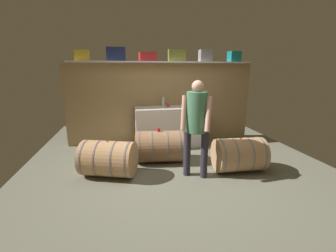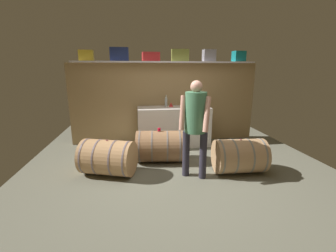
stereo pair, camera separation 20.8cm
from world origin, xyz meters
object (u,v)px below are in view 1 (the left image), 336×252
(wine_barrel_near, at_px, (159,146))
(tasting_cup, at_px, (159,130))
(wine_barrel_far, at_px, (239,155))
(toolcase_olive, at_px, (177,55))
(toolcase_teal, at_px, (234,57))
(winemaker_pouring, at_px, (197,120))
(toolcase_red, at_px, (148,57))
(work_cabinet, at_px, (171,126))
(wine_glass, at_px, (200,101))
(wine_barrel_flank, at_px, (108,159))
(wine_bottle_clear, at_px, (163,101))
(toolcase_yellow, at_px, (82,55))
(red_funnel, at_px, (168,105))
(toolcase_grey, at_px, (205,56))
(toolcase_navy, at_px, (116,54))

(wine_barrel_near, bearing_deg, tasting_cup, -173.25)
(wine_barrel_near, bearing_deg, wine_barrel_far, -20.78)
(toolcase_olive, xyz_separation_m, wine_barrel_far, (0.74, -1.93, -1.84))
(toolcase_olive, relative_size, toolcase_teal, 1.45)
(tasting_cup, height_order, winemaker_pouring, winemaker_pouring)
(toolcase_red, relative_size, work_cabinet, 0.23)
(wine_glass, bearing_deg, wine_barrel_far, -85.26)
(toolcase_olive, xyz_separation_m, wine_barrel_flank, (-1.60, -1.68, -1.84))
(wine_bottle_clear, relative_size, wine_barrel_far, 0.31)
(toolcase_yellow, relative_size, wine_barrel_far, 0.34)
(red_funnel, xyz_separation_m, winemaker_pouring, (0.11, -1.87, 0.02))
(wine_bottle_clear, bearing_deg, toolcase_grey, 4.59)
(toolcase_olive, xyz_separation_m, wine_bottle_clear, (-0.35, -0.09, -1.09))
(red_funnel, distance_m, tasting_cup, 1.21)
(toolcase_red, bearing_deg, toolcase_olive, -4.40)
(red_funnel, bearing_deg, wine_glass, 3.85)
(work_cabinet, bearing_deg, tasting_cup, -114.93)
(toolcase_olive, bearing_deg, wine_barrel_flank, -131.08)
(toolcase_teal, distance_m, red_funnel, 2.06)
(toolcase_yellow, bearing_deg, wine_barrel_far, -37.30)
(toolcase_teal, bearing_deg, toolcase_red, 175.61)
(wine_glass, bearing_deg, toolcase_teal, 4.64)
(wine_barrel_near, relative_size, tasting_cup, 16.18)
(toolcase_olive, relative_size, winemaker_pouring, 0.25)
(toolcase_grey, distance_m, red_funnel, 1.50)
(toolcase_navy, relative_size, wine_glass, 2.98)
(toolcase_navy, bearing_deg, winemaker_pouring, -58.84)
(toolcase_yellow, distance_m, wine_bottle_clear, 2.10)
(work_cabinet, xyz_separation_m, wine_barrel_near, (-0.45, -0.99, -0.15))
(red_funnel, distance_m, winemaker_pouring, 1.87)
(toolcase_teal, xyz_separation_m, wine_barrel_flank, (-3.08, -1.68, -1.82))
(wine_glass, relative_size, tasting_cup, 2.27)
(wine_barrel_flank, distance_m, winemaker_pouring, 1.67)
(toolcase_teal, bearing_deg, work_cabinet, -176.47)
(wine_barrel_far, bearing_deg, toolcase_olive, 113.52)
(red_funnel, height_order, winemaker_pouring, winemaker_pouring)
(toolcase_red, height_order, toolcase_grey, toolcase_grey)
(wine_glass, bearing_deg, toolcase_olive, 172.88)
(toolcase_teal, bearing_deg, toolcase_navy, 175.61)
(wine_barrel_flank, bearing_deg, toolcase_teal, 47.53)
(toolcase_grey, distance_m, wine_barrel_flank, 3.40)
(toolcase_yellow, distance_m, wine_barrel_far, 3.93)
(toolcase_red, xyz_separation_m, wine_barrel_flank, (-0.91, -1.68, -1.80))
(toolcase_grey, bearing_deg, toolcase_olive, -178.54)
(wine_barrel_near, bearing_deg, wine_glass, 50.13)
(wine_bottle_clear, height_order, winemaker_pouring, winemaker_pouring)
(toolcase_red, height_order, toolcase_teal, toolcase_teal)
(wine_bottle_clear, xyz_separation_m, tasting_cup, (-0.29, -1.14, -0.40))
(toolcase_teal, bearing_deg, wine_barrel_far, -115.41)
(toolcase_yellow, height_order, winemaker_pouring, toolcase_yellow)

